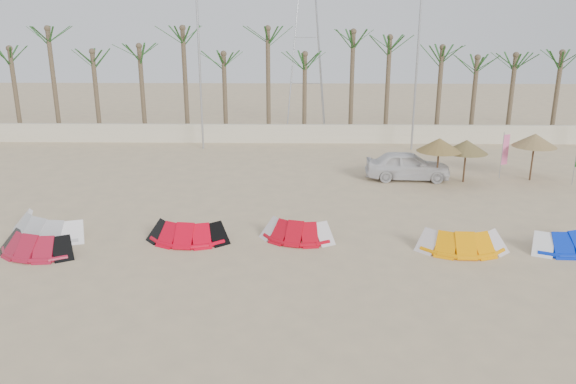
{
  "coord_description": "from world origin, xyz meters",
  "views": [
    {
      "loc": [
        0.46,
        -16.92,
        8.4
      ],
      "look_at": [
        0.0,
        6.0,
        1.3
      ],
      "focal_mm": 35.0,
      "sensor_mm": 36.0,
      "label": 1
    }
  ],
  "objects_px": {
    "parasol_left": "(439,145)",
    "parasol_right": "(535,140)",
    "parasol_mid": "(466,146)",
    "kite_red_mid": "(189,229)",
    "kite_red_right": "(297,228)",
    "kite_red_left": "(38,241)",
    "kite_orange": "(460,238)",
    "kite_blue": "(567,237)",
    "car": "(408,166)",
    "kite_grey": "(50,223)"
  },
  "relations": [
    {
      "from": "kite_orange",
      "to": "parasol_left",
      "type": "height_order",
      "value": "parasol_left"
    },
    {
      "from": "kite_grey",
      "to": "kite_orange",
      "type": "relative_size",
      "value": 1.23
    },
    {
      "from": "kite_grey",
      "to": "kite_red_left",
      "type": "bearing_deg",
      "value": -78.27
    },
    {
      "from": "kite_orange",
      "to": "parasol_right",
      "type": "height_order",
      "value": "parasol_right"
    },
    {
      "from": "kite_red_mid",
      "to": "parasol_mid",
      "type": "height_order",
      "value": "parasol_mid"
    },
    {
      "from": "parasol_left",
      "to": "kite_grey",
      "type": "bearing_deg",
      "value": -156.62
    },
    {
      "from": "parasol_right",
      "to": "car",
      "type": "relative_size",
      "value": 0.57
    },
    {
      "from": "kite_red_left",
      "to": "kite_blue",
      "type": "distance_m",
      "value": 20.07
    },
    {
      "from": "kite_red_left",
      "to": "kite_blue",
      "type": "relative_size",
      "value": 0.94
    },
    {
      "from": "parasol_mid",
      "to": "kite_red_mid",
      "type": "bearing_deg",
      "value": -147.34
    },
    {
      "from": "kite_red_mid",
      "to": "kite_blue",
      "type": "xyz_separation_m",
      "value": [
        14.64,
        -0.49,
        0.0
      ]
    },
    {
      "from": "kite_orange",
      "to": "car",
      "type": "relative_size",
      "value": 0.73
    },
    {
      "from": "kite_orange",
      "to": "parasol_right",
      "type": "bearing_deg",
      "value": 56.31
    },
    {
      "from": "kite_red_right",
      "to": "parasol_left",
      "type": "bearing_deg",
      "value": 46.95
    },
    {
      "from": "kite_red_mid",
      "to": "parasol_mid",
      "type": "xyz_separation_m",
      "value": [
        13.2,
        8.46,
        1.53
      ]
    },
    {
      "from": "kite_grey",
      "to": "parasol_left",
      "type": "height_order",
      "value": "parasol_left"
    },
    {
      "from": "kite_red_mid",
      "to": "parasol_mid",
      "type": "distance_m",
      "value": 15.75
    },
    {
      "from": "kite_red_right",
      "to": "kite_blue",
      "type": "relative_size",
      "value": 0.88
    },
    {
      "from": "parasol_left",
      "to": "parasol_right",
      "type": "height_order",
      "value": "parasol_right"
    },
    {
      "from": "kite_grey",
      "to": "kite_orange",
      "type": "height_order",
      "value": "same"
    },
    {
      "from": "kite_red_left",
      "to": "kite_red_right",
      "type": "height_order",
      "value": "same"
    },
    {
      "from": "kite_grey",
      "to": "kite_red_right",
      "type": "relative_size",
      "value": 1.29
    },
    {
      "from": "parasol_left",
      "to": "car",
      "type": "distance_m",
      "value": 2.09
    },
    {
      "from": "kite_grey",
      "to": "kite_red_right",
      "type": "distance_m",
      "value": 10.1
    },
    {
      "from": "kite_red_left",
      "to": "kite_red_right",
      "type": "distance_m",
      "value": 9.82
    },
    {
      "from": "kite_red_right",
      "to": "kite_blue",
      "type": "bearing_deg",
      "value": -3.97
    },
    {
      "from": "kite_red_mid",
      "to": "kite_red_right",
      "type": "xyz_separation_m",
      "value": [
        4.28,
        0.23,
        -0.0
      ]
    },
    {
      "from": "kite_red_right",
      "to": "kite_red_left",
      "type": "bearing_deg",
      "value": -170.69
    },
    {
      "from": "kite_red_mid",
      "to": "kite_red_right",
      "type": "distance_m",
      "value": 4.28
    },
    {
      "from": "parasol_left",
      "to": "kite_red_right",
      "type": "bearing_deg",
      "value": -133.05
    },
    {
      "from": "kite_blue",
      "to": "parasol_right",
      "type": "height_order",
      "value": "parasol_right"
    },
    {
      "from": "kite_grey",
      "to": "kite_orange",
      "type": "xyz_separation_m",
      "value": [
        16.33,
        -1.32,
        -0.0
      ]
    },
    {
      "from": "kite_blue",
      "to": "car",
      "type": "xyz_separation_m",
      "value": [
        -4.38,
        9.41,
        0.35
      ]
    },
    {
      "from": "parasol_left",
      "to": "parasol_right",
      "type": "bearing_deg",
      "value": 7.95
    },
    {
      "from": "kite_orange",
      "to": "parasol_left",
      "type": "bearing_deg",
      "value": 82.44
    },
    {
      "from": "kite_blue",
      "to": "kite_orange",
      "type": "bearing_deg",
      "value": -176.77
    },
    {
      "from": "kite_red_left",
      "to": "parasol_mid",
      "type": "bearing_deg",
      "value": 27.83
    },
    {
      "from": "kite_orange",
      "to": "kite_grey",
      "type": "bearing_deg",
      "value": 175.38
    },
    {
      "from": "kite_grey",
      "to": "car",
      "type": "distance_m",
      "value": 18.11
    },
    {
      "from": "kite_red_mid",
      "to": "car",
      "type": "bearing_deg",
      "value": 41.01
    },
    {
      "from": "kite_red_mid",
      "to": "kite_blue",
      "type": "distance_m",
      "value": 14.65
    },
    {
      "from": "kite_red_right",
      "to": "kite_orange",
      "type": "height_order",
      "value": "same"
    },
    {
      "from": "parasol_left",
      "to": "parasol_mid",
      "type": "distance_m",
      "value": 1.55
    },
    {
      "from": "kite_orange",
      "to": "car",
      "type": "distance_m",
      "value": 9.66
    },
    {
      "from": "kite_orange",
      "to": "parasol_left",
      "type": "relative_size",
      "value": 1.35
    },
    {
      "from": "kite_red_left",
      "to": "car",
      "type": "xyz_separation_m",
      "value": [
        15.67,
        10.28,
        0.36
      ]
    },
    {
      "from": "parasol_left",
      "to": "parasol_mid",
      "type": "xyz_separation_m",
      "value": [
        1.51,
        0.3,
        -0.15
      ]
    },
    {
      "from": "kite_blue",
      "to": "parasol_mid",
      "type": "bearing_deg",
      "value": 99.12
    },
    {
      "from": "kite_red_right",
      "to": "kite_blue",
      "type": "height_order",
      "value": "same"
    },
    {
      "from": "kite_red_right",
      "to": "parasol_left",
      "type": "relative_size",
      "value": 1.29
    }
  ]
}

